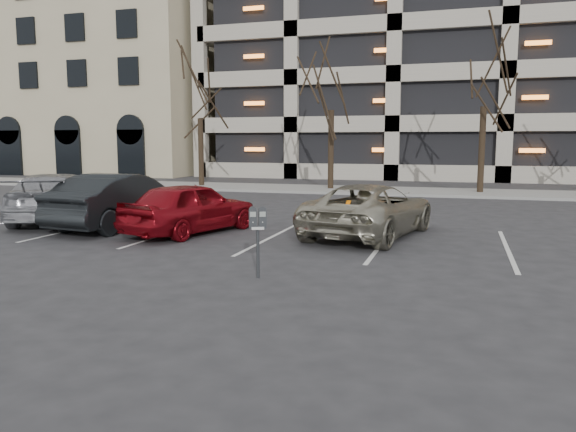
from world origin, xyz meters
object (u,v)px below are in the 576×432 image
(tree_a, at_px, (199,75))
(suv_silver, at_px, (370,210))
(parking_meter, at_px, (258,225))
(car_silver, at_px, (58,197))
(tree_c, at_px, (486,51))
(car_red, at_px, (191,207))
(car_dark, at_px, (122,200))
(tree_b, at_px, (332,60))

(tree_a, relative_size, suv_silver, 1.55)
(parking_meter, distance_m, car_silver, 9.67)
(tree_c, bearing_deg, car_red, -118.99)
(tree_c, bearing_deg, suv_silver, -103.44)
(car_silver, bearing_deg, car_dark, 144.59)
(suv_silver, bearing_deg, car_dark, 17.14)
(tree_c, bearing_deg, tree_a, 180.00)
(car_dark, height_order, car_silver, car_dark)
(tree_a, distance_m, car_dark, 14.90)
(car_red, bearing_deg, tree_c, -102.14)
(tree_c, distance_m, parking_meter, 19.16)
(tree_b, distance_m, car_silver, 15.11)
(parking_meter, distance_m, suv_silver, 5.24)
(car_dark, distance_m, car_silver, 2.63)
(car_dark, bearing_deg, suv_silver, -168.64)
(tree_b, xyz_separation_m, parking_meter, (2.74, -17.88, -5.35))
(tree_a, xyz_separation_m, suv_silver, (10.95, -12.78, -5.13))
(tree_b, height_order, car_dark, tree_b)
(tree_b, bearing_deg, tree_a, 180.00)
(tree_a, height_order, parking_meter, tree_a)
(parking_meter, xyz_separation_m, car_silver, (-8.29, 4.98, -0.23))
(car_dark, relative_size, car_silver, 0.92)
(tree_a, bearing_deg, tree_c, 0.00)
(tree_c, relative_size, suv_silver, 1.71)
(car_silver, bearing_deg, tree_b, -137.10)
(tree_b, distance_m, parking_meter, 18.86)
(tree_a, xyz_separation_m, car_red, (6.36, -13.78, -5.11))
(tree_b, height_order, car_red, tree_b)
(tree_a, xyz_separation_m, car_silver, (1.45, -12.90, -5.07))
(parking_meter, bearing_deg, car_dark, 119.15)
(parking_meter, bearing_deg, tree_b, 75.78)
(car_red, bearing_deg, car_silver, 6.63)
(tree_a, relative_size, parking_meter, 6.42)
(suv_silver, xyz_separation_m, car_silver, (-9.49, -0.12, 0.06))
(tree_c, height_order, parking_meter, tree_c)
(parking_meter, xyz_separation_m, car_dark, (-5.71, 4.45, -0.19))
(tree_a, xyz_separation_m, car_dark, (4.03, -13.43, -5.04))
(tree_a, relative_size, car_red, 1.99)
(suv_silver, bearing_deg, car_red, 24.16)
(tree_c, distance_m, suv_silver, 14.33)
(tree_a, height_order, tree_b, tree_b)
(suv_silver, relative_size, car_dark, 1.11)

